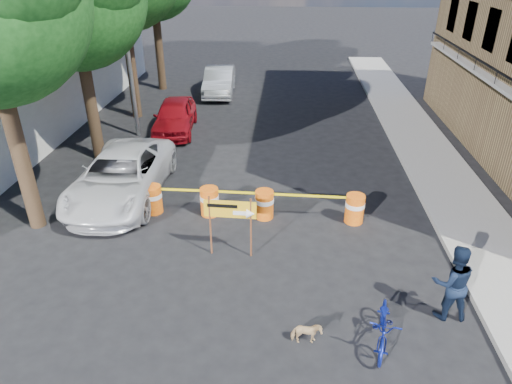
# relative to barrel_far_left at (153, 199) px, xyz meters

# --- Properties ---
(ground) EXTENTS (120.00, 120.00, 0.00)m
(ground) POSITION_rel_barrel_far_left_xyz_m (3.54, -3.01, -0.47)
(ground) COLOR black
(ground) RESTS_ON ground
(sidewalk_east) EXTENTS (2.40, 40.00, 0.15)m
(sidewalk_east) POSITION_rel_barrel_far_left_xyz_m (9.74, 2.99, -0.40)
(sidewalk_east) COLOR gray
(sidewalk_east) RESTS_ON ground
(streetlamp) EXTENTS (1.25, 0.18, 8.00)m
(streetlamp) POSITION_rel_barrel_far_left_xyz_m (-2.40, 6.49, 3.90)
(streetlamp) COLOR gray
(streetlamp) RESTS_ON ground
(barrel_far_left) EXTENTS (0.58, 0.58, 0.90)m
(barrel_far_left) POSITION_rel_barrel_far_left_xyz_m (0.00, 0.00, 0.00)
(barrel_far_left) COLOR #ED480D
(barrel_far_left) RESTS_ON ground
(barrel_mid_left) EXTENTS (0.58, 0.58, 0.90)m
(barrel_mid_left) POSITION_rel_barrel_far_left_xyz_m (1.78, -0.02, 0.00)
(barrel_mid_left) COLOR #ED480D
(barrel_mid_left) RESTS_ON ground
(barrel_mid_right) EXTENTS (0.58, 0.58, 0.90)m
(barrel_mid_right) POSITION_rel_barrel_far_left_xyz_m (3.47, -0.08, 0.00)
(barrel_mid_right) COLOR #ED480D
(barrel_mid_right) RESTS_ON ground
(barrel_far_right) EXTENTS (0.58, 0.58, 0.90)m
(barrel_far_right) POSITION_rel_barrel_far_left_xyz_m (6.19, -0.16, 0.00)
(barrel_far_right) COLOR #ED480D
(barrel_far_right) RESTS_ON ground
(detour_sign) EXTENTS (1.37, 0.26, 1.76)m
(detour_sign) POSITION_rel_barrel_far_left_xyz_m (2.86, -2.10, 0.81)
(detour_sign) COLOR #592D19
(detour_sign) RESTS_ON ground
(pedestrian) EXTENTS (0.92, 0.73, 1.85)m
(pedestrian) POSITION_rel_barrel_far_left_xyz_m (7.77, -4.04, 0.45)
(pedestrian) COLOR black
(pedestrian) RESTS_ON ground
(bicycle) EXTENTS (0.79, 1.03, 1.75)m
(bicycle) POSITION_rel_barrel_far_left_xyz_m (6.21, -4.96, 0.40)
(bicycle) COLOR #122298
(bicycle) RESTS_ON ground
(dog) EXTENTS (0.66, 0.34, 0.53)m
(dog) POSITION_rel_barrel_far_left_xyz_m (4.62, -5.10, -0.20)
(dog) COLOR #D7B27B
(dog) RESTS_ON ground
(suv_white) EXTENTS (2.57, 5.55, 1.54)m
(suv_white) POSITION_rel_barrel_far_left_xyz_m (-1.26, 0.91, 0.30)
(suv_white) COLOR silver
(suv_white) RESTS_ON ground
(sedan_red) EXTENTS (2.04, 4.32, 1.43)m
(sedan_red) POSITION_rel_barrel_far_left_xyz_m (-0.92, 7.10, 0.24)
(sedan_red) COLOR maroon
(sedan_red) RESTS_ON ground
(sedan_silver) EXTENTS (1.80, 4.53, 1.47)m
(sedan_silver) POSITION_rel_barrel_far_left_xyz_m (0.22, 13.20, 0.26)
(sedan_silver) COLOR silver
(sedan_silver) RESTS_ON ground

